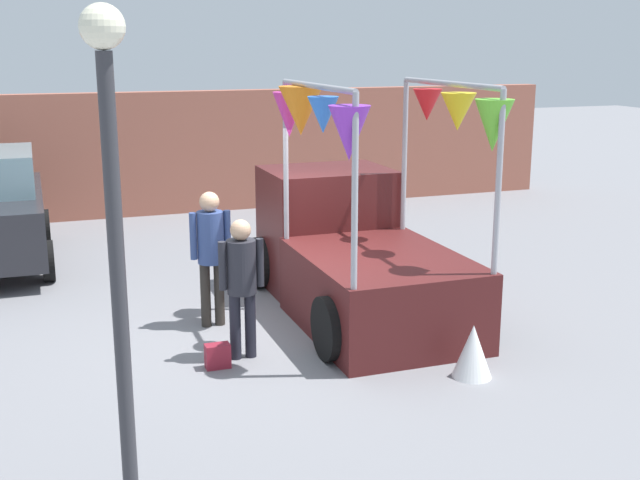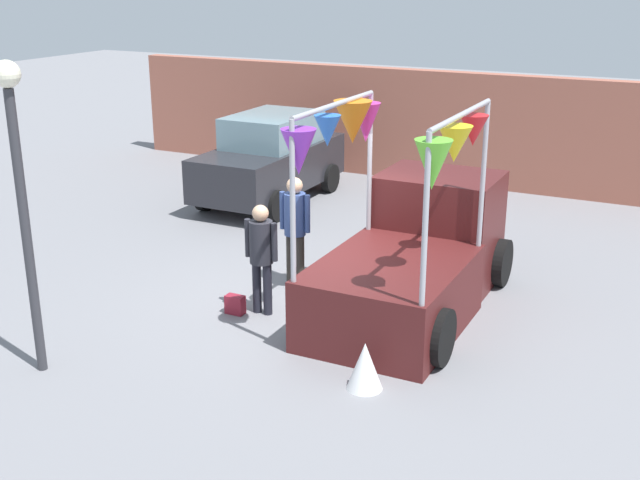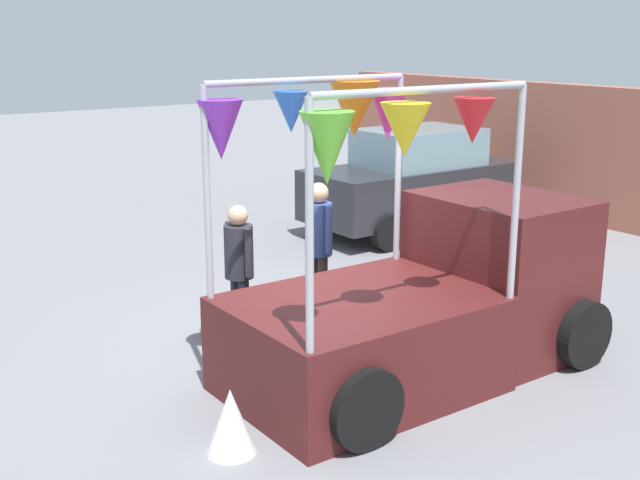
{
  "view_description": "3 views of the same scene",
  "coord_description": "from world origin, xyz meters",
  "px_view_note": "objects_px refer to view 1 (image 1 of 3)",
  "views": [
    {
      "loc": [
        -2.67,
        -9.2,
        3.59
      ],
      "look_at": [
        0.53,
        -0.23,
        1.24
      ],
      "focal_mm": 45.0,
      "sensor_mm": 36.0,
      "label": 1
    },
    {
      "loc": [
        5.04,
        -9.95,
        4.81
      ],
      "look_at": [
        0.35,
        -0.54,
        1.25
      ],
      "focal_mm": 45.0,
      "sensor_mm": 36.0,
      "label": 2
    },
    {
      "loc": [
        7.29,
        -5.05,
        3.58
      ],
      "look_at": [
        0.77,
        -0.4,
        1.49
      ],
      "focal_mm": 45.0,
      "sensor_mm": 36.0,
      "label": 3
    }
  ],
  "objects_px": {
    "person_vendor": "(211,245)",
    "street_lamp": "(113,195)",
    "folded_kite_bundle_white": "(473,351)",
    "handbag": "(218,356)",
    "person_customer": "(242,276)",
    "vendor_truck": "(351,245)"
  },
  "relations": [
    {
      "from": "person_customer",
      "to": "folded_kite_bundle_white",
      "type": "relative_size",
      "value": 2.76
    },
    {
      "from": "person_customer",
      "to": "vendor_truck",
      "type": "bearing_deg",
      "value": 35.21
    },
    {
      "from": "handbag",
      "to": "person_vendor",
      "type": "bearing_deg",
      "value": 79.8
    },
    {
      "from": "vendor_truck",
      "to": "person_customer",
      "type": "xyz_separation_m",
      "value": [
        -1.87,
        -1.32,
        0.11
      ]
    },
    {
      "from": "handbag",
      "to": "folded_kite_bundle_white",
      "type": "xyz_separation_m",
      "value": [
        2.59,
        -1.19,
        0.16
      ]
    },
    {
      "from": "street_lamp",
      "to": "folded_kite_bundle_white",
      "type": "bearing_deg",
      "value": 19.61
    },
    {
      "from": "vendor_truck",
      "to": "street_lamp",
      "type": "height_order",
      "value": "street_lamp"
    },
    {
      "from": "person_vendor",
      "to": "folded_kite_bundle_white",
      "type": "xyz_separation_m",
      "value": [
        2.34,
        -2.6,
        -0.78
      ]
    },
    {
      "from": "vendor_truck",
      "to": "person_vendor",
      "type": "height_order",
      "value": "vendor_truck"
    },
    {
      "from": "person_customer",
      "to": "folded_kite_bundle_white",
      "type": "distance_m",
      "value": 2.73
    },
    {
      "from": "street_lamp",
      "to": "folded_kite_bundle_white",
      "type": "relative_size",
      "value": 6.43
    },
    {
      "from": "vendor_truck",
      "to": "handbag",
      "type": "height_order",
      "value": "vendor_truck"
    },
    {
      "from": "street_lamp",
      "to": "folded_kite_bundle_white",
      "type": "height_order",
      "value": "street_lamp"
    },
    {
      "from": "handbag",
      "to": "vendor_truck",
      "type": "bearing_deg",
      "value": 34.4
    },
    {
      "from": "person_customer",
      "to": "person_vendor",
      "type": "bearing_deg",
      "value": 94.59
    },
    {
      "from": "street_lamp",
      "to": "handbag",
      "type": "bearing_deg",
      "value": 63.76
    },
    {
      "from": "person_customer",
      "to": "street_lamp",
      "type": "distance_m",
      "value": 3.54
    },
    {
      "from": "person_customer",
      "to": "person_vendor",
      "type": "relative_size",
      "value": 0.93
    },
    {
      "from": "person_vendor",
      "to": "street_lamp",
      "type": "xyz_separation_m",
      "value": [
        -1.52,
        -3.97,
        1.45
      ]
    },
    {
      "from": "vendor_truck",
      "to": "handbag",
      "type": "distance_m",
      "value": 2.8
    },
    {
      "from": "folded_kite_bundle_white",
      "to": "handbag",
      "type": "bearing_deg",
      "value": 155.32
    },
    {
      "from": "vendor_truck",
      "to": "person_vendor",
      "type": "distance_m",
      "value": 1.98
    }
  ]
}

